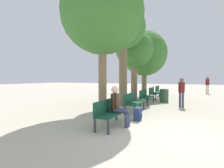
% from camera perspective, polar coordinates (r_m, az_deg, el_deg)
% --- Properties ---
extents(ground_plane, '(80.00, 80.00, 0.00)m').
position_cam_1_polar(ground_plane, '(5.39, 19.47, -15.55)').
color(ground_plane, beige).
extents(bench_row_0, '(0.53, 1.77, 0.89)m').
position_cam_1_polar(bench_row_0, '(5.93, -0.58, -8.68)').
color(bench_row_0, '#144733').
rests_on(bench_row_0, ground_plane).
extents(bench_row_1, '(0.53, 1.77, 0.89)m').
position_cam_1_polar(bench_row_1, '(8.36, 6.88, -5.53)').
color(bench_row_1, '#144733').
rests_on(bench_row_1, ground_plane).
extents(bench_row_2, '(0.53, 1.77, 0.89)m').
position_cam_1_polar(bench_row_2, '(10.88, 10.90, -3.78)').
color(bench_row_2, '#144733').
rests_on(bench_row_2, ground_plane).
extents(bench_row_3, '(0.53, 1.77, 0.89)m').
position_cam_1_polar(bench_row_3, '(13.44, 13.39, -2.68)').
color(bench_row_3, '#144733').
rests_on(bench_row_3, ground_plane).
extents(bench_row_4, '(0.53, 1.77, 0.89)m').
position_cam_1_polar(bench_row_4, '(16.02, 15.08, -1.93)').
color(bench_row_4, '#144733').
rests_on(bench_row_4, ground_plane).
extents(tree_row_0, '(3.57, 3.57, 6.19)m').
position_cam_1_polar(tree_row_0, '(8.06, -3.16, 22.10)').
color(tree_row_0, '#7A664C').
rests_on(tree_row_0, ground_plane).
extents(tree_row_1, '(2.52, 2.52, 5.75)m').
position_cam_1_polar(tree_row_1, '(10.32, 3.67, 17.52)').
color(tree_row_1, '#7A664C').
rests_on(tree_row_1, ground_plane).
extents(tree_row_2, '(2.55, 2.55, 4.84)m').
position_cam_1_polar(tree_row_2, '(12.18, 7.27, 10.95)').
color(tree_row_2, '#7A664C').
rests_on(tree_row_2, ground_plane).
extents(tree_row_3, '(3.76, 3.76, 5.53)m').
position_cam_1_polar(tree_row_3, '(15.01, 10.51, 9.76)').
color(tree_row_3, '#7A664C').
rests_on(tree_row_3, ground_plane).
extents(person_seated, '(0.63, 0.36, 1.34)m').
position_cam_1_polar(person_seated, '(5.89, 2.01, -6.86)').
color(person_seated, '#384260').
rests_on(person_seated, ground_plane).
extents(backpack, '(0.26, 0.37, 0.48)m').
position_cam_1_polar(backpack, '(6.79, 8.43, -9.72)').
color(backpack, navy).
rests_on(backpack, ground_plane).
extents(pedestrian_near, '(0.35, 0.24, 1.73)m').
position_cam_1_polar(pedestrian_near, '(19.53, 28.71, -0.01)').
color(pedestrian_near, beige).
rests_on(pedestrian_near, ground_plane).
extents(pedestrian_mid, '(0.33, 0.27, 1.61)m').
position_cam_1_polar(pedestrian_mid, '(10.14, 21.76, -2.01)').
color(pedestrian_mid, '#384260').
rests_on(pedestrian_mid, ground_plane).
extents(trash_bin, '(0.54, 0.54, 0.86)m').
position_cam_1_polar(trash_bin, '(12.03, 16.68, -3.67)').
color(trash_bin, '#2D5138').
rests_on(trash_bin, ground_plane).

